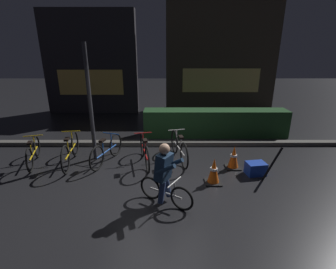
% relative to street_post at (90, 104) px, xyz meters
% --- Properties ---
extents(ground_plane, '(40.00, 40.00, 0.00)m').
position_rel_street_post_xyz_m(ground_plane, '(1.77, -1.20, -1.50)').
color(ground_plane, black).
extents(sidewalk_curb, '(12.00, 0.24, 0.12)m').
position_rel_street_post_xyz_m(sidewalk_curb, '(1.77, 1.00, -1.44)').
color(sidewalk_curb, '#56544F').
rests_on(sidewalk_curb, ground).
extents(hedge_row, '(4.80, 0.70, 0.90)m').
position_rel_street_post_xyz_m(hedge_row, '(3.57, 1.90, -1.05)').
color(hedge_row, '#214723').
rests_on(hedge_row, ground).
extents(storefront_left, '(4.09, 0.54, 4.43)m').
position_rel_street_post_xyz_m(storefront_left, '(-1.46, 5.30, 0.71)').
color(storefront_left, '#262328').
rests_on(storefront_left, ground).
extents(storefront_right, '(5.17, 0.54, 4.82)m').
position_rel_street_post_xyz_m(storefront_right, '(4.47, 6.00, 0.90)').
color(storefront_right, '#42382D').
rests_on(storefront_right, ground).
extents(street_post, '(0.10, 0.10, 2.99)m').
position_rel_street_post_xyz_m(street_post, '(0.00, 0.00, 0.00)').
color(street_post, '#2D2D33').
rests_on(street_post, ground).
extents(parked_bike_leftmost, '(0.53, 1.47, 0.70)m').
position_rel_street_post_xyz_m(parked_bike_leftmost, '(-1.48, -0.34, -1.18)').
color(parked_bike_leftmost, black).
rests_on(parked_bike_leftmost, ground).
extents(parked_bike_left_mid, '(0.46, 1.74, 0.80)m').
position_rel_street_post_xyz_m(parked_bike_left_mid, '(-0.53, -0.32, -1.13)').
color(parked_bike_left_mid, black).
rests_on(parked_bike_left_mid, ground).
extents(parked_bike_center_left, '(0.56, 1.52, 0.73)m').
position_rel_street_post_xyz_m(parked_bike_center_left, '(0.38, -0.24, -1.17)').
color(parked_bike_center_left, black).
rests_on(parked_bike_center_left, ground).
extents(parked_bike_center_right, '(0.49, 1.63, 0.76)m').
position_rel_street_post_xyz_m(parked_bike_center_right, '(1.37, -0.32, -1.15)').
color(parked_bike_center_right, black).
rests_on(parked_bike_center_right, ground).
extents(parked_bike_right_mid, '(0.49, 1.66, 0.78)m').
position_rel_street_post_xyz_m(parked_bike_right_mid, '(2.27, -0.10, -1.15)').
color(parked_bike_right_mid, black).
rests_on(parked_bike_right_mid, ground).
extents(traffic_cone_near, '(0.36, 0.36, 0.59)m').
position_rel_street_post_xyz_m(traffic_cone_near, '(2.98, -1.30, -1.21)').
color(traffic_cone_near, black).
rests_on(traffic_cone_near, ground).
extents(traffic_cone_far, '(0.36, 0.36, 0.58)m').
position_rel_street_post_xyz_m(traffic_cone_far, '(3.61, -0.56, -1.22)').
color(traffic_cone_far, black).
rests_on(traffic_cone_far, ground).
extents(blue_crate, '(0.49, 0.39, 0.30)m').
position_rel_street_post_xyz_m(blue_crate, '(4.06, -0.90, -1.35)').
color(blue_crate, '#193DB7').
rests_on(blue_crate, ground).
extents(cyclist, '(1.03, 0.71, 1.25)m').
position_rel_street_post_xyz_m(cyclist, '(1.92, -2.07, -0.87)').
color(cyclist, black).
rests_on(cyclist, ground).
extents(closed_umbrella, '(0.40, 0.09, 0.79)m').
position_rel_street_post_xyz_m(closed_umbrella, '(4.32, -1.15, -1.10)').
color(closed_umbrella, black).
rests_on(closed_umbrella, ground).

